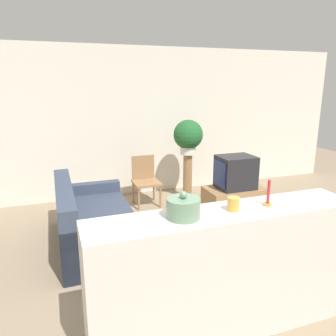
# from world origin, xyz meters

# --- Properties ---
(ground_plane) EXTENTS (14.00, 14.00, 0.00)m
(ground_plane) POSITION_xyz_m (0.00, 0.00, 0.00)
(ground_plane) COLOR gray
(wall_back) EXTENTS (9.00, 0.06, 2.70)m
(wall_back) POSITION_xyz_m (0.00, 3.43, 1.35)
(wall_back) COLOR silver
(wall_back) RESTS_ON ground_plane
(couch) EXTENTS (0.93, 1.74, 0.83)m
(couch) POSITION_xyz_m (-0.85, 1.54, 0.29)
(couch) COLOR #384256
(couch) RESTS_ON ground_plane
(tv_stand) EXTENTS (0.94, 0.54, 0.44)m
(tv_stand) POSITION_xyz_m (1.43, 1.85, 0.22)
(tv_stand) COLOR #9E754C
(tv_stand) RESTS_ON ground_plane
(television) EXTENTS (0.57, 0.45, 0.52)m
(television) POSITION_xyz_m (1.42, 1.85, 0.70)
(television) COLOR #232328
(television) RESTS_ON tv_stand
(wooden_chair) EXTENTS (0.44, 0.44, 0.84)m
(wooden_chair) POSITION_xyz_m (0.20, 2.77, 0.46)
(wooden_chair) COLOR #9E754C
(wooden_chair) RESTS_ON ground_plane
(plant_stand) EXTENTS (0.16, 0.16, 0.84)m
(plant_stand) POSITION_xyz_m (0.99, 2.76, 0.42)
(plant_stand) COLOR #9E754C
(plant_stand) RESTS_ON ground_plane
(potted_plant) EXTENTS (0.52, 0.52, 0.61)m
(potted_plant) POSITION_xyz_m (0.99, 2.76, 1.17)
(potted_plant) COLOR white
(potted_plant) RESTS_ON plant_stand
(foreground_counter) EXTENTS (2.27, 0.44, 1.08)m
(foreground_counter) POSITION_xyz_m (0.00, -0.37, 0.54)
(foreground_counter) COLOR silver
(foreground_counter) RESTS_ON ground_plane
(decorative_bowl) EXTENTS (0.25, 0.25, 0.21)m
(decorative_bowl) POSITION_xyz_m (-0.38, -0.37, 1.16)
(decorative_bowl) COLOR gray
(decorative_bowl) RESTS_ON foreground_counter
(candle_jar) EXTENTS (0.10, 0.10, 0.11)m
(candle_jar) POSITION_xyz_m (0.05, -0.37, 1.14)
(candle_jar) COLOR gold
(candle_jar) RESTS_ON foreground_counter
(candlestick) EXTENTS (0.07, 0.07, 0.22)m
(candlestick) POSITION_xyz_m (0.37, -0.37, 1.15)
(candlestick) COLOR #B7933D
(candlestick) RESTS_ON foreground_counter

